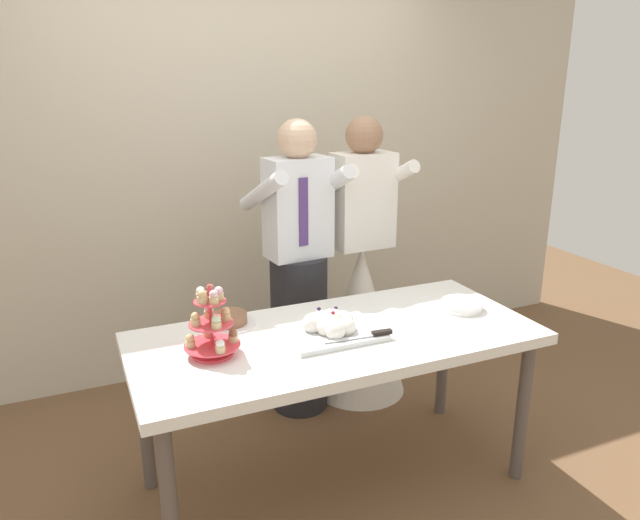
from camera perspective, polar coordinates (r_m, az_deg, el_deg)
The scene contains 9 objects.
ground_plane at distance 3.07m, azimuth 1.45°, elevation -20.29°, with size 8.00×8.00×0.00m, color brown.
rear_wall at distance 3.84m, azimuth -7.85°, elevation 10.79°, with size 5.20×0.10×2.90m, color beige.
dessert_table at distance 2.70m, azimuth 1.57°, elevation -8.43°, with size 1.80×0.80×0.78m.
cupcake_stand at distance 2.46m, azimuth -10.31°, elevation -6.19°, with size 0.23×0.23×0.31m.
main_cake_tray at distance 2.63m, azimuth 1.16°, elevation -6.38°, with size 0.44×0.31×0.13m.
plate_stack at distance 3.00m, azimuth 13.36°, elevation -4.21°, with size 0.21×0.21×0.04m.
round_cake at distance 2.78m, azimuth -8.63°, elevation -5.68°, with size 0.24×0.24×0.06m.
person_groom at distance 3.33m, azimuth -2.05°, elevation -2.49°, with size 0.50×0.53×1.66m.
person_bride at distance 3.58m, azimuth 3.89°, elevation -3.88°, with size 0.56×0.56×1.66m.
Camera 1 is at (-1.04, -2.20, 1.87)m, focal length 33.54 mm.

